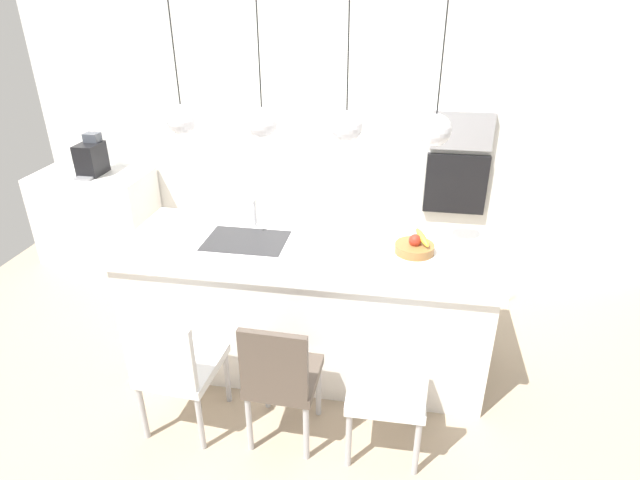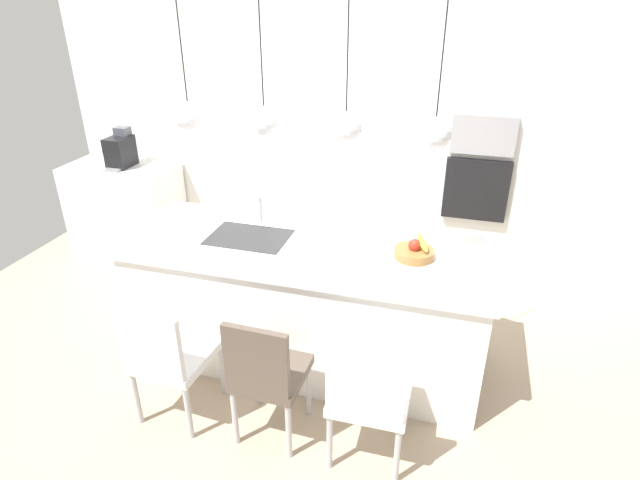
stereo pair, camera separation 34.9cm
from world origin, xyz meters
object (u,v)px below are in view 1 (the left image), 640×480
(chair_near, at_px, (176,365))
(chair_far, at_px, (386,391))
(coffee_machine, at_px, (91,158))
(fruit_bowl, at_px, (415,246))
(oven, at_px, (456,184))
(chair_middle, at_px, (281,376))
(microwave, at_px, (462,130))

(chair_near, distance_m, chair_far, 1.26)
(coffee_machine, distance_m, chair_near, 2.76)
(chair_near, bearing_deg, chair_far, 0.37)
(fruit_bowl, xyz_separation_m, oven, (0.37, 1.56, -0.10))
(chair_middle, bearing_deg, fruit_bowl, 48.80)
(coffee_machine, height_order, oven, coffee_machine)
(chair_middle, distance_m, chair_far, 0.61)
(microwave, bearing_deg, chair_far, -101.61)
(coffee_machine, xyz_separation_m, chair_far, (2.97, -2.09, -0.57))
(coffee_machine, bearing_deg, chair_far, -35.15)
(fruit_bowl, relative_size, coffee_machine, 0.68)
(coffee_machine, distance_m, microwave, 3.49)
(fruit_bowl, xyz_separation_m, chair_middle, (-0.73, -0.83, -0.49))
(fruit_bowl, relative_size, chair_middle, 0.29)
(fruit_bowl, height_order, chair_near, fruit_bowl)
(chair_far, bearing_deg, coffee_machine, 144.85)
(oven, height_order, chair_far, oven)
(fruit_bowl, distance_m, microwave, 1.65)
(coffee_machine, height_order, microwave, microwave)
(fruit_bowl, distance_m, chair_far, 0.98)
(fruit_bowl, height_order, chair_middle, fruit_bowl)
(microwave, height_order, chair_far, microwave)
(microwave, height_order, chair_near, microwave)
(fruit_bowl, bearing_deg, chair_far, -98.06)
(fruit_bowl, height_order, coffee_machine, coffee_machine)
(microwave, distance_m, chair_far, 2.60)
(fruit_bowl, bearing_deg, chair_near, -148.69)
(microwave, distance_m, oven, 0.50)
(coffee_machine, bearing_deg, chair_middle, -41.61)
(chair_near, xyz_separation_m, chair_far, (1.26, 0.01, -0.02))
(fruit_bowl, distance_m, oven, 1.61)
(coffee_machine, height_order, chair_far, coffee_machine)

